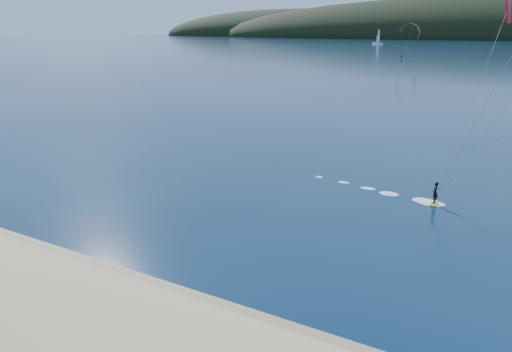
# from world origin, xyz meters

# --- Properties ---
(ground) EXTENTS (1800.00, 1800.00, 0.00)m
(ground) POSITION_xyz_m (0.00, 0.00, 0.00)
(ground) COLOR #071F39
(ground) RESTS_ON ground
(wet_sand) EXTENTS (220.00, 2.50, 0.10)m
(wet_sand) POSITION_xyz_m (0.00, 4.50, 0.05)
(wet_sand) COLOR #8A7350
(wet_sand) RESTS_ON ground
(kitesurfer_far) EXTENTS (9.02, 8.09, 13.82)m
(kitesurfer_far) POSITION_xyz_m (-36.41, 200.02, 10.36)
(kitesurfer_far) COLOR #B1C517
(kitesurfer_far) RESTS_ON ground
(sailboat) EXTENTS (9.34, 5.78, 12.99)m
(sailboat) POSITION_xyz_m (-111.97, 402.46, 0.96)
(sailboat) COLOR white
(sailboat) RESTS_ON ground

